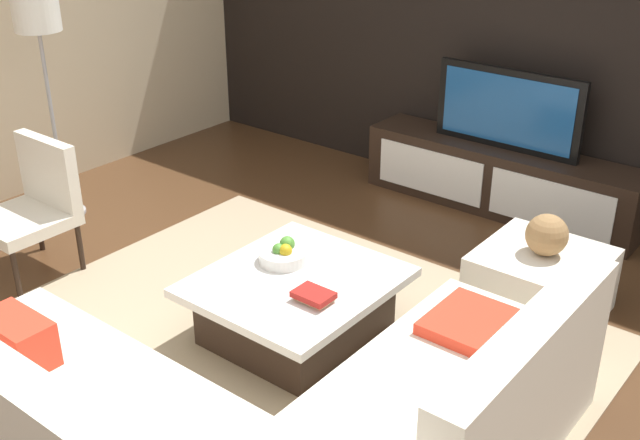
# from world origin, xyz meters

# --- Properties ---
(ground_plane) EXTENTS (14.00, 14.00, 0.00)m
(ground_plane) POSITION_xyz_m (0.00, 0.00, 0.00)
(ground_plane) COLOR #4C301C
(feature_wall_back) EXTENTS (6.40, 0.12, 2.80)m
(feature_wall_back) POSITION_xyz_m (0.00, 2.70, 1.40)
(feature_wall_back) COLOR black
(feature_wall_back) RESTS_ON ground
(area_rug) EXTENTS (3.25, 2.62, 0.01)m
(area_rug) POSITION_xyz_m (-0.10, 0.00, 0.01)
(area_rug) COLOR tan
(area_rug) RESTS_ON ground
(media_console) EXTENTS (2.15, 0.45, 0.50)m
(media_console) POSITION_xyz_m (0.00, 2.40, 0.25)
(media_console) COLOR black
(media_console) RESTS_ON ground
(television) EXTENTS (1.14, 0.06, 0.60)m
(television) POSITION_xyz_m (0.00, 2.40, 0.80)
(television) COLOR black
(television) RESTS_ON media_console
(sectional_couch) EXTENTS (2.51, 2.29, 0.81)m
(sectional_couch) POSITION_xyz_m (0.52, -0.91, 0.28)
(sectional_couch) COLOR silver
(sectional_couch) RESTS_ON ground
(coffee_table) EXTENTS (0.97, 1.07, 0.38)m
(coffee_table) POSITION_xyz_m (-0.10, 0.10, 0.20)
(coffee_table) COLOR black
(coffee_table) RESTS_ON ground
(accent_chair_near) EXTENTS (0.55, 0.54, 0.87)m
(accent_chair_near) POSITION_xyz_m (-1.93, -0.33, 0.49)
(accent_chair_near) COLOR black
(accent_chair_near) RESTS_ON ground
(floor_lamp) EXTENTS (0.32, 0.32, 1.71)m
(floor_lamp) POSITION_xyz_m (-2.54, 0.26, 1.44)
(floor_lamp) COLOR #A5A5AA
(floor_lamp) RESTS_ON ground
(ottoman) EXTENTS (0.70, 0.70, 0.40)m
(ottoman) POSITION_xyz_m (0.87, 1.19, 0.20)
(ottoman) COLOR silver
(ottoman) RESTS_ON ground
(fruit_bowl) EXTENTS (0.28, 0.28, 0.13)m
(fruit_bowl) POSITION_xyz_m (-0.28, 0.20, 0.43)
(fruit_bowl) COLOR silver
(fruit_bowl) RESTS_ON coffee_table
(decorative_ball) EXTENTS (0.25, 0.25, 0.25)m
(decorative_ball) POSITION_xyz_m (0.87, 1.19, 0.52)
(decorative_ball) COLOR #997247
(decorative_ball) RESTS_ON ottoman
(book_stack) EXTENTS (0.20, 0.16, 0.06)m
(book_stack) POSITION_xyz_m (0.13, -0.02, 0.41)
(book_stack) COLOR #CCB78C
(book_stack) RESTS_ON coffee_table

